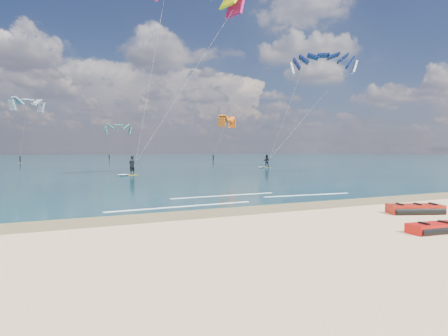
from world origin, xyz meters
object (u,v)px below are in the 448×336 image
at_px(packed_kite_left, 441,232).
at_px(packed_kite_mid, 415,214).
at_px(kitesurfer_far, 296,105).
at_px(kitesurfer_main, 166,71).

distance_m(packed_kite_left, packed_kite_mid, 3.87).
distance_m(packed_kite_mid, kitesurfer_far, 41.67).
bearing_deg(packed_kite_left, kitesurfer_far, 66.82).
bearing_deg(kitesurfer_far, kitesurfer_main, -160.03).
xyz_separation_m(packed_kite_left, kitesurfer_far, (22.13, 38.59, 9.00)).
bearing_deg(packed_kite_mid, kitesurfer_main, 117.35).
distance_m(packed_kite_left, kitesurfer_far, 45.38).
height_order(packed_kite_left, kitesurfer_main, kitesurfer_main).
relative_size(packed_kite_mid, kitesurfer_far, 0.14).
xyz_separation_m(packed_kite_left, packed_kite_mid, (2.49, 2.96, 0.00)).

